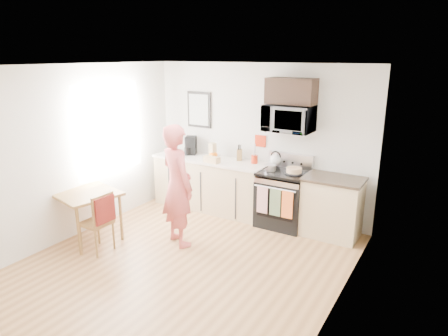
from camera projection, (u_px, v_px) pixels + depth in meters
The scene contains 27 objects.
floor at pixel (180, 267), 5.31m from camera, with size 4.60×4.60×0.00m, color brown.
back_wall at pixel (258, 141), 6.85m from camera, with size 4.00×0.04×2.60m, color silver.
left_wall at pixel (69, 154), 5.94m from camera, with size 0.04×4.60×2.60m, color silver.
right_wall at pixel (337, 203), 3.97m from camera, with size 0.04×4.60×2.60m, color silver.
ceiling at pixel (173, 66), 4.59m from camera, with size 4.00×4.60×0.04m, color white.
window at pixel (110, 129), 6.51m from camera, with size 0.06×1.40×1.50m.
cabinet_left at pixel (210, 185), 7.23m from camera, with size 2.10×0.60×0.90m, color #D5B388.
countertop_left at pixel (210, 160), 7.10m from camera, with size 2.14×0.64×0.04m, color silver.
cabinet_right at pixel (332, 208), 6.13m from camera, with size 0.84×0.60×0.90m, color #D5B388.
countertop_right at pixel (334, 179), 6.00m from camera, with size 0.88×0.64×0.04m, color black.
range at pixel (283, 200), 6.51m from camera, with size 0.76×0.70×1.16m.
microwave at pixel (289, 119), 6.23m from camera, with size 0.76×0.51×0.42m, color silver.
upper_cabinet at pixel (291, 91), 6.15m from camera, with size 0.76×0.35×0.40m, color black.
wall_art at pixel (199, 110), 7.30m from camera, with size 0.50×0.04×0.65m.
wall_trivet at pixel (260, 141), 6.81m from camera, with size 0.20×0.02×0.20m, color #A7250E.
person at pixel (177, 186), 5.76m from camera, with size 0.66×0.43×1.80m, color #DC3E3C.
dining_table at pixel (87, 198), 5.91m from camera, with size 0.85×0.85×0.76m.
chair at pixel (101, 215), 5.54m from camera, with size 0.42×0.38×0.89m.
knife_block at pixel (239, 155), 6.96m from camera, with size 0.09×0.12×0.19m, color brown.
utensil_crock at pixel (255, 156), 6.75m from camera, with size 0.11×0.11×0.34m.
fruit_bowl at pixel (213, 156), 7.10m from camera, with size 0.26×0.26×0.11m.
milk_carton at pixel (213, 150), 7.11m from camera, with size 0.10×0.10×0.27m, color tan.
coffee_maker at pixel (191, 146), 7.36m from camera, with size 0.27×0.31×0.33m.
bread_bag at pixel (212, 160), 6.82m from camera, with size 0.28×0.13×0.10m, color tan.
cake at pixel (294, 171), 6.25m from camera, with size 0.29×0.29×0.10m.
kettle at pixel (276, 160), 6.65m from camera, with size 0.20×0.20×0.26m.
pot at pixel (270, 168), 6.40m from camera, with size 0.19×0.33×0.10m.
Camera 1 is at (2.93, -3.77, 2.73)m, focal length 32.00 mm.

